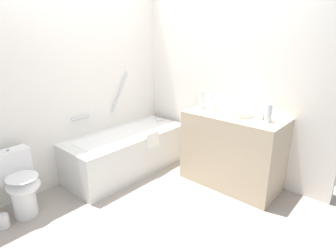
% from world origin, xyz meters
% --- Properties ---
extents(ground_plane, '(3.78, 3.78, 0.00)m').
position_xyz_m(ground_plane, '(0.00, 0.00, 0.00)').
color(ground_plane, '#9E9389').
extents(wall_back_tiled, '(3.18, 0.10, 2.55)m').
position_xyz_m(wall_back_tiled, '(0.00, 1.28, 1.28)').
color(wall_back_tiled, white).
rests_on(wall_back_tiled, ground_plane).
extents(wall_right_mirror, '(0.10, 2.85, 2.55)m').
position_xyz_m(wall_right_mirror, '(1.44, 0.00, 1.28)').
color(wall_right_mirror, white).
rests_on(wall_right_mirror, ground_plane).
extents(bathtub, '(1.67, 0.69, 1.29)m').
position_xyz_m(bathtub, '(0.48, 0.88, 0.29)').
color(bathtub, silver).
rests_on(bathtub, ground_plane).
extents(toilet, '(0.37, 0.49, 0.69)m').
position_xyz_m(toilet, '(-0.89, 0.94, 0.36)').
color(toilet, white).
rests_on(toilet, ground_plane).
extents(vanity_counter, '(0.59, 1.15, 0.90)m').
position_xyz_m(vanity_counter, '(1.10, -0.36, 0.45)').
color(vanity_counter, tan).
rests_on(vanity_counter, ground_plane).
extents(sink_basin, '(0.33, 0.33, 0.06)m').
position_xyz_m(sink_basin, '(1.09, -0.40, 0.93)').
color(sink_basin, white).
rests_on(sink_basin, vanity_counter).
extents(sink_faucet, '(0.11, 0.15, 0.06)m').
position_xyz_m(sink_faucet, '(1.28, -0.40, 0.92)').
color(sink_faucet, silver).
rests_on(sink_faucet, vanity_counter).
extents(water_bottle_0, '(0.06, 0.06, 0.22)m').
position_xyz_m(water_bottle_0, '(1.14, -0.01, 1.00)').
color(water_bottle_0, silver).
rests_on(water_bottle_0, vanity_counter).
extents(water_bottle_1, '(0.07, 0.07, 0.21)m').
position_xyz_m(water_bottle_1, '(1.08, -0.75, 0.99)').
color(water_bottle_1, silver).
rests_on(water_bottle_1, vanity_counter).
extents(water_bottle_2, '(0.07, 0.07, 0.24)m').
position_xyz_m(water_bottle_2, '(1.09, 0.11, 1.01)').
color(water_bottle_2, silver).
rests_on(water_bottle_2, vanity_counter).
extents(drinking_glass_0, '(0.06, 0.06, 0.08)m').
position_xyz_m(drinking_glass_0, '(1.13, -0.16, 0.94)').
color(drinking_glass_0, white).
rests_on(drinking_glass_0, vanity_counter).
extents(drinking_glass_1, '(0.08, 0.08, 0.09)m').
position_xyz_m(drinking_glass_1, '(1.13, -0.65, 0.94)').
color(drinking_glass_1, white).
rests_on(drinking_glass_1, vanity_counter).
extents(drinking_glass_2, '(0.08, 0.08, 0.09)m').
position_xyz_m(drinking_glass_2, '(1.07, -0.06, 0.94)').
color(drinking_glass_2, white).
rests_on(drinking_glass_2, vanity_counter).
extents(drinking_glass_3, '(0.06, 0.06, 0.09)m').
position_xyz_m(drinking_glass_3, '(1.17, -0.73, 0.94)').
color(drinking_glass_3, white).
rests_on(drinking_glass_3, vanity_counter).
extents(toilet_paper_roll, '(0.11, 0.11, 0.13)m').
position_xyz_m(toilet_paper_roll, '(-1.12, 0.87, 0.07)').
color(toilet_paper_roll, white).
rests_on(toilet_paper_roll, ground_plane).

